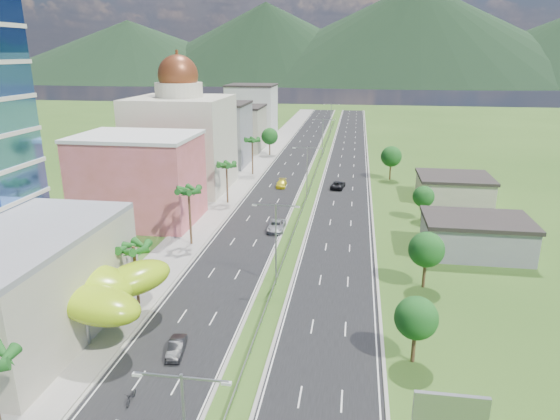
% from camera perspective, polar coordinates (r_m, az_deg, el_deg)
% --- Properties ---
extents(ground, '(500.00, 500.00, 0.00)m').
position_cam_1_polar(ground, '(57.51, -2.08, -12.74)').
color(ground, '#2D5119').
rests_on(ground, ground).
extents(road_left, '(11.00, 260.00, 0.04)m').
position_cam_1_polar(road_left, '(142.77, 1.66, 5.82)').
color(road_left, black).
rests_on(road_left, ground).
extents(road_right, '(11.00, 260.00, 0.04)m').
position_cam_1_polar(road_right, '(141.76, 7.72, 5.58)').
color(road_right, black).
rests_on(road_right, ground).
extents(sidewalk_left, '(7.00, 260.00, 0.12)m').
position_cam_1_polar(sidewalk_left, '(144.20, -2.11, 5.95)').
color(sidewalk_left, gray).
rests_on(sidewalk_left, ground).
extents(median_guardrail, '(0.10, 216.06, 0.76)m').
position_cam_1_polar(median_guardrail, '(124.40, 4.08, 4.31)').
color(median_guardrail, gray).
rests_on(median_guardrail, ground).
extents(streetlight_median_b, '(6.04, 0.25, 11.00)m').
position_cam_1_polar(streetlight_median_b, '(63.54, -0.48, -2.95)').
color(streetlight_median_b, gray).
rests_on(streetlight_median_b, ground).
extents(streetlight_median_c, '(6.04, 0.25, 11.00)m').
position_cam_1_polar(streetlight_median_c, '(101.68, 3.11, 4.87)').
color(streetlight_median_c, gray).
rests_on(streetlight_median_c, ground).
extents(streetlight_median_d, '(6.04, 0.25, 11.00)m').
position_cam_1_polar(streetlight_median_d, '(145.78, 4.89, 8.69)').
color(streetlight_median_d, gray).
rests_on(streetlight_median_d, ground).
extents(streetlight_median_e, '(6.04, 0.25, 11.00)m').
position_cam_1_polar(streetlight_median_e, '(190.30, 5.86, 10.73)').
color(streetlight_median_e, gray).
rests_on(streetlight_median_e, ground).
extents(lime_canopy, '(18.00, 15.00, 7.40)m').
position_cam_1_polar(lime_canopy, '(58.72, -22.67, -8.04)').
color(lime_canopy, '#93BE12').
rests_on(lime_canopy, ground).
extents(pink_shophouse, '(20.00, 15.00, 15.00)m').
position_cam_1_polar(pink_shophouse, '(91.59, -15.79, 3.30)').
color(pink_shophouse, '#C55B51').
rests_on(pink_shophouse, ground).
extents(domed_building, '(20.00, 20.00, 28.70)m').
position_cam_1_polar(domed_building, '(111.73, -11.17, 8.12)').
color(domed_building, beige).
rests_on(domed_building, ground).
extents(midrise_grey, '(16.00, 15.00, 16.00)m').
position_cam_1_polar(midrise_grey, '(135.47, -7.14, 8.49)').
color(midrise_grey, gray).
rests_on(midrise_grey, ground).
extents(midrise_beige, '(16.00, 15.00, 13.00)m').
position_cam_1_polar(midrise_beige, '(156.74, -4.95, 9.22)').
color(midrise_beige, '#A8A38B').
rests_on(midrise_beige, ground).
extents(midrise_white, '(16.00, 15.00, 18.00)m').
position_cam_1_polar(midrise_white, '(178.67, -3.23, 11.08)').
color(midrise_white, silver).
rests_on(midrise_white, ground).
extents(billboard, '(5.20, 0.35, 6.20)m').
position_cam_1_polar(billboard, '(40.07, 18.85, -21.37)').
color(billboard, gray).
rests_on(billboard, ground).
extents(shed_near, '(15.00, 10.00, 5.00)m').
position_cam_1_polar(shed_near, '(80.53, 21.46, -2.94)').
color(shed_near, gray).
rests_on(shed_near, ground).
extents(shed_far, '(14.00, 12.00, 4.40)m').
position_cam_1_polar(shed_far, '(109.11, 19.24, 2.33)').
color(shed_far, '#A8A38B').
rests_on(shed_far, ground).
extents(palm_tree_b, '(3.60, 3.60, 8.10)m').
position_cam_1_polar(palm_tree_b, '(60.68, -16.37, -4.40)').
color(palm_tree_b, '#47301C').
rests_on(palm_tree_b, ground).
extents(palm_tree_c, '(3.60, 3.60, 9.60)m').
position_cam_1_polar(palm_tree_c, '(77.79, -10.40, 1.97)').
color(palm_tree_c, '#47301C').
rests_on(palm_tree_c, ground).
extents(palm_tree_d, '(3.60, 3.60, 8.60)m').
position_cam_1_polar(palm_tree_d, '(99.38, -6.13, 4.97)').
color(palm_tree_d, '#47301C').
rests_on(palm_tree_d, ground).
extents(palm_tree_e, '(3.60, 3.60, 9.40)m').
position_cam_1_polar(palm_tree_e, '(123.11, -3.20, 7.84)').
color(palm_tree_e, '#47301C').
rests_on(palm_tree_e, ground).
extents(leafy_tree_lfar, '(4.90, 4.90, 8.05)m').
position_cam_1_polar(leafy_tree_lfar, '(147.78, -1.19, 8.41)').
color(leafy_tree_lfar, '#47301C').
rests_on(leafy_tree_lfar, ground).
extents(leafy_tree_ra, '(4.20, 4.20, 6.90)m').
position_cam_1_polar(leafy_tree_ra, '(50.43, 15.31, -11.84)').
color(leafy_tree_ra, '#47301C').
rests_on(leafy_tree_ra, ground).
extents(leafy_tree_rb, '(4.55, 4.55, 7.47)m').
position_cam_1_polar(leafy_tree_rb, '(65.95, 16.39, -4.38)').
color(leafy_tree_rb, '#47301C').
rests_on(leafy_tree_rb, ground).
extents(leafy_tree_rc, '(3.85, 3.85, 6.33)m').
position_cam_1_polar(leafy_tree_rc, '(92.95, 16.09, 1.48)').
color(leafy_tree_rc, '#47301C').
rests_on(leafy_tree_rc, ground).
extents(leafy_tree_rd, '(4.90, 4.90, 8.05)m').
position_cam_1_polar(leafy_tree_rd, '(121.34, 12.59, 5.99)').
color(leafy_tree_rd, '#47301C').
rests_on(leafy_tree_rd, ground).
extents(mountain_ridge, '(860.00, 140.00, 90.00)m').
position_cam_1_polar(mountain_ridge, '(502.15, 14.86, 13.66)').
color(mountain_ridge, black).
rests_on(mountain_ridge, ground).
extents(car_dark_left, '(2.09, 4.41, 1.40)m').
position_cam_1_polar(car_dark_left, '(52.98, -11.75, -15.10)').
color(car_dark_left, black).
rests_on(car_dark_left, road_left).
extents(car_silver_mid_left, '(2.88, 6.00, 1.65)m').
position_cam_1_polar(car_silver_mid_left, '(84.87, -0.42, -1.82)').
color(car_silver_mid_left, '#95979C').
rests_on(car_silver_mid_left, road_left).
extents(car_yellow_far_left, '(2.32, 5.29, 1.51)m').
position_cam_1_polar(car_yellow_far_left, '(112.58, 0.16, 3.03)').
color(car_yellow_far_left, gold).
rests_on(car_yellow_far_left, road_left).
extents(car_dark_far_right, '(3.46, 6.10, 1.61)m').
position_cam_1_polar(car_dark_far_right, '(112.20, 6.65, 2.89)').
color(car_dark_far_right, black).
rests_on(car_dark_far_right, road_right).
extents(motorcycle, '(0.76, 2.11, 1.33)m').
position_cam_1_polar(motorcycle, '(47.83, -16.66, -19.57)').
color(motorcycle, black).
rests_on(motorcycle, road_left).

